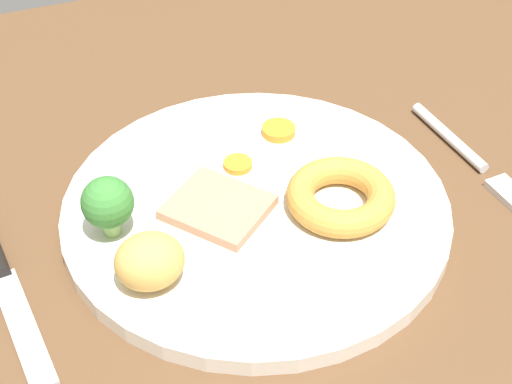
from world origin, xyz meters
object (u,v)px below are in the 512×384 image
Objects in this scene: knife at (0,268)px; roast_potato_left at (149,261)px; fork at (474,160)px; yorkshire_pudding at (342,198)px; meat_slice_main at (218,207)px; broccoli_floret at (108,203)px; carrot_coin_back at (238,164)px; dinner_plate at (256,209)px; carrot_coin_front at (279,130)px.

roast_potato_left is at bearing 51.46° from knife.
fork is 37.56cm from knife.
fork is at bearing -171.85° from roast_potato_left.
yorkshire_pudding is at bearing 73.77° from knife.
fork is (-21.77, 0.76, -1.41)cm from meat_slice_main.
carrot_coin_back is at bearing -161.44° from broccoli_floret.
roast_potato_left is (9.32, 4.72, 2.56)cm from dinner_plate.
broccoli_floret reaches higher than carrot_coin_front.
dinner_plate is 6.55cm from yorkshire_pudding.
yorkshire_pudding is 1.69× the size of broccoli_floret.
carrot_coin_front is at bearing -123.50° from fork.
carrot_coin_back reaches higher than fork.
carrot_coin_front is at bearing -139.94° from roast_potato_left.
carrot_coin_front reaches higher than knife.
meat_slice_main is 1.44× the size of broccoli_floret.
fork is (-28.13, -4.03, -2.87)cm from roast_potato_left.
roast_potato_left is 0.31× the size of fork.
carrot_coin_front is (-7.78, -7.10, -0.06)cm from meat_slice_main.
carrot_coin_front reaches higher than dinner_plate.
dinner_plate is 6.07× the size of broccoli_floret.
broccoli_floret is at bearing -12.78° from yorkshire_pudding.
knife is at bearing -31.88° from roast_potato_left.
roast_potato_left is 5.69cm from broccoli_floret.
dinner_plate is at bearing 79.92° from knife.
fork is 0.83× the size of knife.
broccoli_floret is at bearing 22.59° from carrot_coin_front.
carrot_coin_back is (-9.50, -9.09, -1.61)cm from roast_potato_left.
knife is at bearing -2.85° from broccoli_floret.
yorkshire_pudding is at bearing 160.32° from meat_slice_main.
meat_slice_main is at bearing -19.68° from yorkshire_pudding.
carrot_coin_back is at bearing -126.13° from meat_slice_main.
yorkshire_pudding is 13.60cm from fork.
broccoli_floret reaches higher than knife.
roast_potato_left is at bearing 37.00° from meat_slice_main.
broccoli_floret is 0.26× the size of knife.
carrot_coin_front is at bearing -137.62° from meat_slice_main.
yorkshire_pudding is at bearing 94.19° from carrot_coin_front.
fork is at bearing -170.20° from yorkshire_pudding.
meat_slice_main reaches higher than carrot_coin_front.
yorkshire_pudding is at bearing -84.36° from fork.
yorkshire_pudding is at bearing 151.91° from dinner_plate.
dinner_plate is 11.29cm from broccoli_floret.
dinner_plate is 4.22× the size of meat_slice_main.
yorkshire_pudding is at bearing 167.22° from broccoli_floret.
broccoli_floret is at bearing 80.48° from knife.
knife reaches higher than fork.
roast_potato_left is at bearing 40.06° from carrot_coin_front.
carrot_coin_back is 0.48× the size of broccoli_floret.
roast_potato_left is (6.36, 4.79, 1.46)cm from meat_slice_main.
yorkshire_pudding reaches higher than carrot_coin_front.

